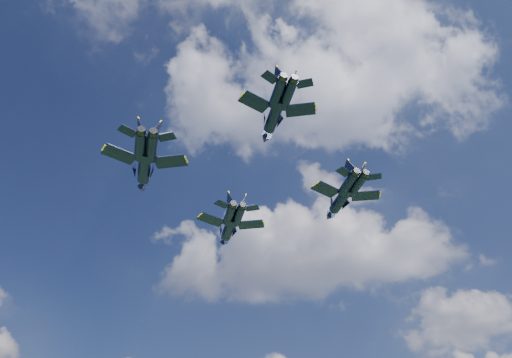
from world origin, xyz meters
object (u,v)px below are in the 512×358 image
object	(u,v)px
jet_right	(340,201)
jet_left	(144,168)
jet_lead	(229,229)
jet_slot	(274,117)

from	to	relation	value
jet_right	jet_left	bearing A→B (deg)	-175.52
jet_right	jet_lead	bearing A→B (deg)	136.23
jet_lead	jet_left	xyz separation A→B (m)	(-5.91, -25.77, -2.53)
jet_lead	jet_slot	size ratio (longest dim) A/B	1.23
jet_right	jet_slot	size ratio (longest dim) A/B	1.17
jet_left	jet_slot	bearing A→B (deg)	-44.30
jet_left	jet_slot	world-z (taller)	jet_left
jet_left	jet_slot	xyz separation A→B (m)	(23.15, -6.57, -0.56)
jet_right	jet_slot	world-z (taller)	jet_right
jet_left	jet_lead	bearing A→B (deg)	48.62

